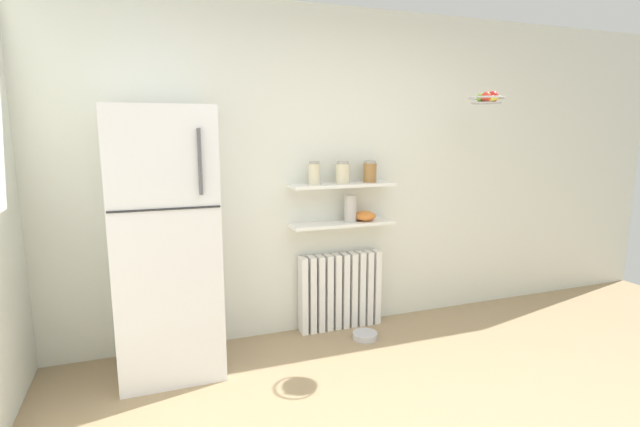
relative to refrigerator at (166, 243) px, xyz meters
name	(u,v)px	position (x,y,z in m)	size (l,w,h in m)	color
ground_plane	(426,425)	(1.31, -1.19, -0.90)	(7.04, 7.04, 0.00)	#9E8460
back_wall	(328,173)	(1.31, 0.36, 0.40)	(7.04, 0.10, 2.60)	silver
refrigerator	(166,243)	(0.00, 0.00, 0.00)	(0.66, 0.66, 1.80)	silver
radiator	(340,291)	(1.37, 0.23, -0.58)	(0.71, 0.12, 0.64)	white
wall_shelf_lower	(342,224)	(1.37, 0.20, 0.00)	(0.86, 0.22, 0.03)	white
wall_shelf_upper	(343,185)	(1.37, 0.20, 0.32)	(0.86, 0.22, 0.03)	white
storage_jar_0	(314,173)	(1.13, 0.20, 0.42)	(0.09, 0.09, 0.18)	beige
storage_jar_1	(343,173)	(1.37, 0.20, 0.41)	(0.11, 0.11, 0.18)	beige
storage_jar_2	(370,172)	(1.61, 0.20, 0.41)	(0.11, 0.11, 0.17)	olive
vase	(350,209)	(1.44, 0.20, 0.12)	(0.10, 0.10, 0.22)	#B2ADA8
shelf_bowl	(365,216)	(1.57, 0.20, 0.05)	(0.18, 0.18, 0.08)	orange
pet_food_bowl	(365,335)	(1.47, -0.04, -0.88)	(0.20, 0.20, 0.05)	#B7B7BC
hanging_fruit_basket	(488,98)	(2.45, -0.15, 0.99)	(0.28, 0.28, 0.10)	#B2B2B7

